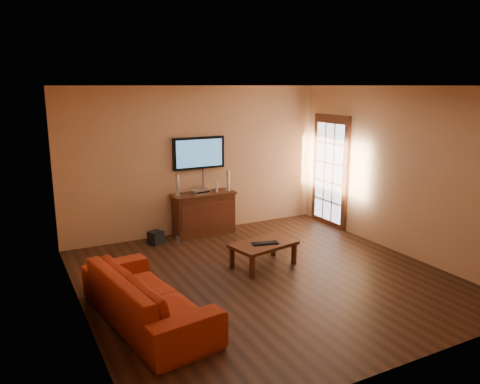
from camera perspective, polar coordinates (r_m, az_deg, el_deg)
ground_plane at (r=6.86m, az=3.06°, el=-10.34°), size 5.00×5.00×0.00m
room_walls at (r=6.92m, az=0.59°, el=4.45°), size 5.00×5.00×5.00m
french_door at (r=9.26m, az=10.91°, el=2.36°), size 0.07×1.02×2.22m
media_console at (r=8.66m, az=-4.44°, el=-2.63°), size 1.17×0.45×0.78m
television at (r=8.60m, az=-5.05°, el=4.76°), size 0.99×0.08×0.59m
coffee_table at (r=7.14m, az=2.88°, el=-6.58°), size 1.07×0.77×0.38m
sofa at (r=5.63m, az=-11.33°, el=-11.30°), size 0.93×2.21×0.84m
speaker_left at (r=8.38m, az=-7.64°, el=0.75°), size 0.10×0.10×0.38m
speaker_right at (r=8.70m, az=-1.47°, el=1.28°), size 0.10×0.10×0.37m
av_receiver at (r=8.55m, az=-4.88°, el=0.10°), size 0.35×0.28×0.07m
game_console at (r=8.65m, az=-2.84°, el=0.71°), size 0.09×0.15×0.20m
subwoofer at (r=8.32m, az=-10.20°, el=-5.48°), size 0.29×0.29×0.22m
bottle at (r=8.18m, az=-7.61°, el=-5.91°), size 0.06×0.06×0.18m
keyboard at (r=7.07m, az=3.08°, el=-6.25°), size 0.42×0.24×0.02m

